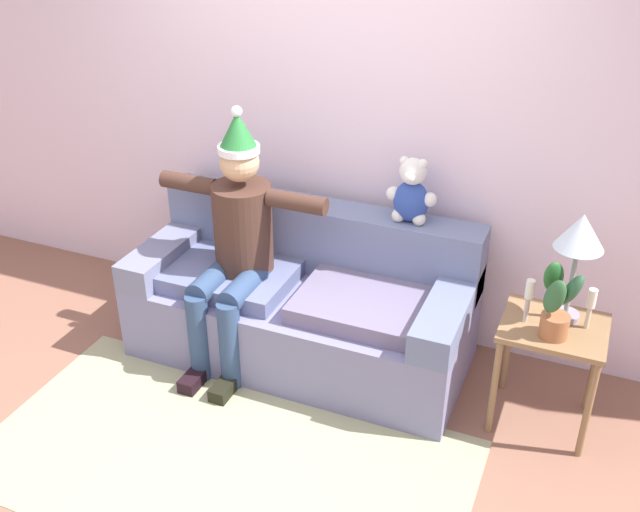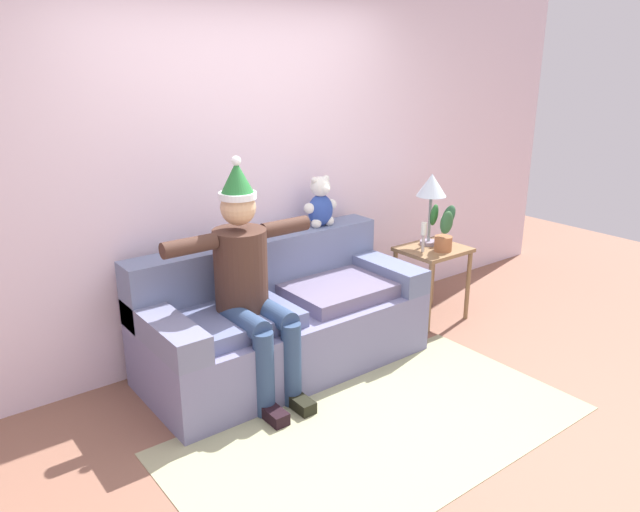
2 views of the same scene
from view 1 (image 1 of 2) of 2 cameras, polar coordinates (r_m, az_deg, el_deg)
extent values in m
plane|color=#885C48|center=(3.89, -7.66, -15.55)|extent=(10.00, 10.00, 0.00)
cube|color=silver|center=(4.39, 1.32, 10.95)|extent=(7.00, 0.10, 2.70)
cube|color=slate|center=(4.42, -1.53, -5.21)|extent=(1.97, 0.86, 0.45)
cube|color=slate|center=(4.44, 0.03, 1.52)|extent=(1.97, 0.24, 0.42)
cube|color=slate|center=(4.64, -11.51, 0.43)|extent=(0.22, 0.86, 0.17)
cube|color=slate|center=(4.02, 9.92, -4.18)|extent=(0.22, 0.86, 0.17)
cube|color=slate|center=(4.41, -7.11, -1.31)|extent=(0.79, 0.60, 0.10)
cube|color=slate|center=(4.09, 3.83, -3.75)|extent=(0.79, 0.60, 0.10)
cylinder|color=#442B21|center=(4.24, -5.98, 2.22)|extent=(0.34, 0.34, 0.52)
sphere|color=tan|center=(4.08, -6.26, 7.24)|extent=(0.22, 0.22, 0.22)
cylinder|color=white|center=(4.05, -6.32, 8.25)|extent=(0.23, 0.23, 0.04)
cone|color=#247131|center=(4.01, -6.41, 9.72)|extent=(0.21, 0.21, 0.20)
sphere|color=white|center=(3.98, -6.49, 11.08)|extent=(0.06, 0.06, 0.06)
cylinder|color=navy|center=(4.26, -8.25, -1.80)|extent=(0.14, 0.40, 0.14)
cylinder|color=navy|center=(4.27, -9.33, -6.23)|extent=(0.13, 0.13, 0.55)
cube|color=black|center=(4.35, -9.63, -9.30)|extent=(0.10, 0.24, 0.08)
cylinder|color=navy|center=(4.17, -5.87, -2.35)|extent=(0.14, 0.40, 0.14)
cylinder|color=navy|center=(4.18, -6.97, -6.88)|extent=(0.13, 0.13, 0.55)
cube|color=black|center=(4.27, -7.31, -10.01)|extent=(0.10, 0.24, 0.08)
cylinder|color=#442B21|center=(4.31, -10.14, 5.60)|extent=(0.34, 0.10, 0.10)
cylinder|color=#442B21|center=(4.01, -1.83, 4.19)|extent=(0.34, 0.10, 0.10)
ellipsoid|color=#2B489F|center=(4.14, 7.07, 4.23)|extent=(0.20, 0.16, 0.24)
sphere|color=silver|center=(4.06, 7.22, 6.53)|extent=(0.15, 0.15, 0.15)
sphere|color=silver|center=(4.01, 6.97, 6.10)|extent=(0.07, 0.07, 0.07)
sphere|color=silver|center=(4.06, 6.55, 7.33)|extent=(0.05, 0.05, 0.05)
sphere|color=silver|center=(4.03, 7.98, 7.10)|extent=(0.05, 0.05, 0.05)
sphere|color=silver|center=(4.15, 5.70, 4.85)|extent=(0.08, 0.08, 0.08)
sphere|color=silver|center=(4.16, 6.09, 3.14)|extent=(0.08, 0.08, 0.08)
sphere|color=silver|center=(4.10, 8.50, 4.35)|extent=(0.08, 0.08, 0.08)
sphere|color=silver|center=(4.13, 7.67, 2.85)|extent=(0.08, 0.08, 0.08)
cube|color=olive|center=(3.90, 17.70, -5.31)|extent=(0.52, 0.45, 0.03)
cylinder|color=olive|center=(3.93, 13.34, -9.87)|extent=(0.04, 0.04, 0.58)
cylinder|color=olive|center=(3.92, 20.04, -11.17)|extent=(0.04, 0.04, 0.58)
cylinder|color=olive|center=(4.24, 14.34, -6.76)|extent=(0.04, 0.04, 0.58)
cylinder|color=olive|center=(4.23, 20.50, -7.96)|extent=(0.04, 0.04, 0.58)
cylinder|color=gray|center=(3.96, 18.45, -4.37)|extent=(0.14, 0.14, 0.03)
cylinder|color=gray|center=(3.86, 18.92, -1.85)|extent=(0.02, 0.02, 0.38)
cone|color=silver|center=(3.73, 19.59, 1.82)|extent=(0.24, 0.24, 0.18)
cylinder|color=#A16039|center=(3.78, 17.69, -5.16)|extent=(0.14, 0.14, 0.12)
ellipsoid|color=#275232|center=(3.67, 18.97, -2.47)|extent=(0.13, 0.12, 0.20)
ellipsoid|color=#225C26|center=(3.72, 17.65, -1.56)|extent=(0.13, 0.14, 0.20)
ellipsoid|color=#2B572F|center=(3.65, 17.73, -3.02)|extent=(0.16, 0.11, 0.20)
cylinder|color=beige|center=(3.84, 15.72, -4.01)|extent=(0.02, 0.02, 0.14)
cylinder|color=white|center=(3.78, 15.96, -2.48)|extent=(0.04, 0.04, 0.10)
cylinder|color=beige|center=(3.89, 20.05, -4.48)|extent=(0.02, 0.02, 0.12)
cylinder|color=white|center=(3.84, 20.33, -3.09)|extent=(0.04, 0.04, 0.10)
cube|color=tan|center=(3.89, -7.59, -15.41)|extent=(2.47, 1.32, 0.01)
camera|label=2|loc=(3.73, -64.02, 3.24)|focal=34.25mm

